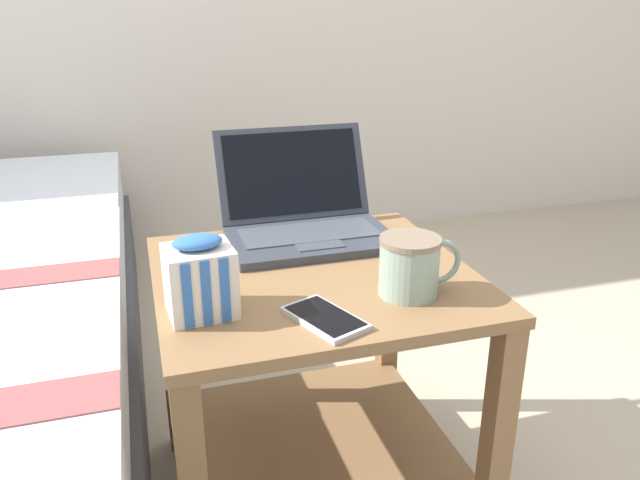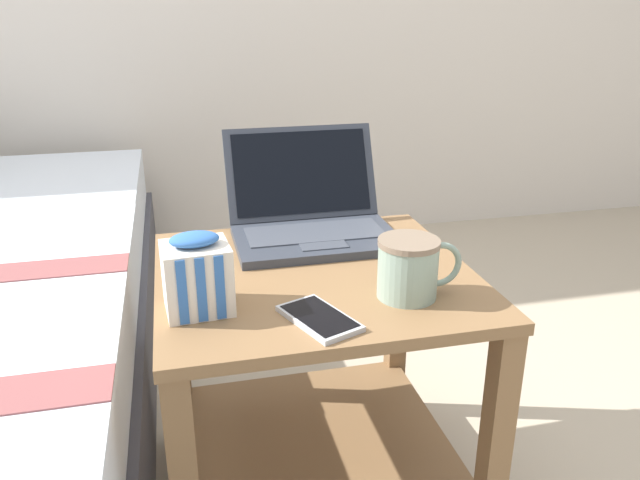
# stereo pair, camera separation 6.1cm
# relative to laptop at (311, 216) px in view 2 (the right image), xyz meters

# --- Properties ---
(bedside_table) EXTENTS (0.59, 0.56, 0.53)m
(bedside_table) POSITION_rel_laptop_xyz_m (-0.04, -0.19, -0.23)
(bedside_table) COLOR olive
(bedside_table) RESTS_ON ground_plane
(laptop) EXTENTS (0.34, 0.31, 0.21)m
(laptop) POSITION_rel_laptop_xyz_m (0.00, 0.00, 0.00)
(laptop) COLOR #333842
(laptop) RESTS_ON bedside_table
(mug_front_left) EXTENTS (0.15, 0.11, 0.10)m
(mug_front_left) POSITION_rel_laptop_xyz_m (0.10, -0.33, 0.01)
(mug_front_left) COLOR #8CA593
(mug_front_left) RESTS_ON bedside_table
(snack_bag) EXTENTS (0.11, 0.10, 0.14)m
(snack_bag) POSITION_rel_laptop_xyz_m (-0.26, -0.30, 0.02)
(snack_bag) COLOR silver
(snack_bag) RESTS_ON bedside_table
(cell_phone) EXTENTS (0.12, 0.16, 0.01)m
(cell_phone) POSITION_rel_laptop_xyz_m (-0.07, -0.38, -0.04)
(cell_phone) COLOR #B7BABC
(cell_phone) RESTS_ON bedside_table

